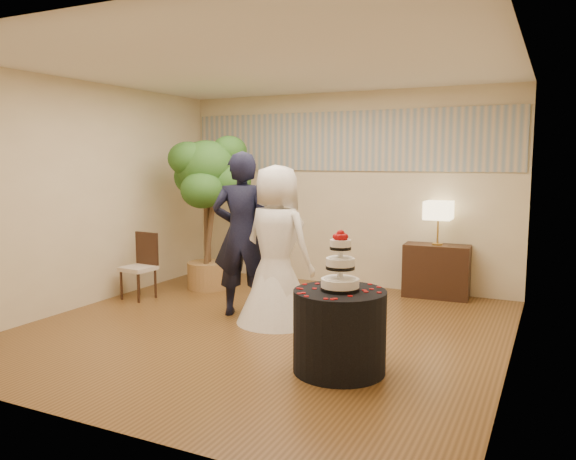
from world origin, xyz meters
The scene contains 15 objects.
floor centered at (0.00, 0.00, 0.00)m, with size 5.00×5.00×0.00m, color brown.
ceiling centered at (0.00, 0.00, 2.80)m, with size 5.00×5.00×0.00m, color white.
wall_back centered at (0.00, 2.50, 1.40)m, with size 5.00×0.06×2.80m, color beige.
wall_front centered at (0.00, -2.50, 1.40)m, with size 5.00×0.06×2.80m, color beige.
wall_left centered at (-2.50, 0.00, 1.40)m, with size 0.06×5.00×2.80m, color beige.
wall_right centered at (2.50, 0.00, 1.40)m, with size 0.06×5.00×2.80m, color beige.
mural_border centered at (0.00, 2.48, 2.10)m, with size 4.90×0.02×0.85m, color #A3A399.
groom centered at (-0.49, 0.40, 0.97)m, with size 0.71×0.46×1.93m, color black.
bride centered at (0.01, 0.30, 0.89)m, with size 0.92×0.92×1.78m, color white.
cake_table centered at (1.17, -0.80, 0.36)m, with size 0.81×0.81×0.72m, color black.
wedding_cake centered at (1.17, -0.80, 0.98)m, with size 0.34×0.34×0.53m, color white, non-canonical shape.
console centered at (1.41, 2.27, 0.36)m, with size 0.85×0.38×0.71m, color black.
table_lamp centered at (1.41, 2.27, 1.00)m, with size 0.35×0.35×0.58m, color beige, non-canonical shape.
ficus_tree centered at (-1.64, 1.37, 1.11)m, with size 1.06×1.06×2.22m, color #2C5D1F, non-canonical shape.
side_chair centered at (-2.13, 0.46, 0.44)m, with size 0.40×0.42×0.87m, color black, non-canonical shape.
Camera 1 is at (2.83, -5.24, 1.84)m, focal length 35.00 mm.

